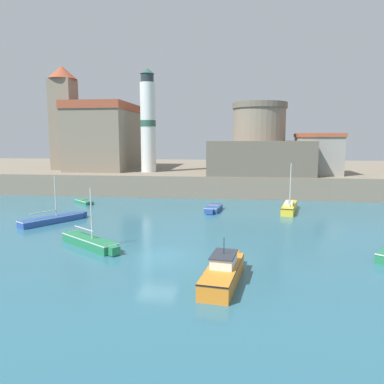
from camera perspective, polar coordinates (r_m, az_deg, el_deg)
ground_plane at (r=25.08m, az=-5.38°, el=-9.85°), size 200.00×200.00×0.00m
quay_seawall at (r=68.10m, az=2.75°, el=2.81°), size 120.00×40.00×2.88m
sailboat_blue_0 at (r=37.04m, az=-20.38°, el=-3.88°), size 4.33×6.12×4.34m
motorboat_orange_1 at (r=20.77m, az=4.80°, el=-11.97°), size 2.34×6.28×2.46m
dinghy_green_2 at (r=46.95m, az=-16.15°, el=-1.40°), size 3.06×2.79×0.49m
dinghy_blue_3 at (r=40.36m, az=3.29°, el=-2.48°), size 1.80×4.10×0.65m
sailboat_yellow_4 at (r=41.40m, az=14.61°, el=-2.22°), size 2.42×6.44×5.15m
sailboat_green_5 at (r=28.08m, az=-15.26°, el=-7.34°), size 5.50×4.35×4.32m
church at (r=62.78m, az=-13.53°, el=8.59°), size 12.98×15.87×15.98m
fortress at (r=54.81m, az=10.12°, el=6.37°), size 13.89×13.89×9.87m
lighthouse at (r=55.58m, az=-6.73°, el=10.52°), size 2.24×2.24×14.83m
harbor_shed_mid_row at (r=54.49m, az=18.65°, el=5.55°), size 5.80×6.65×5.57m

